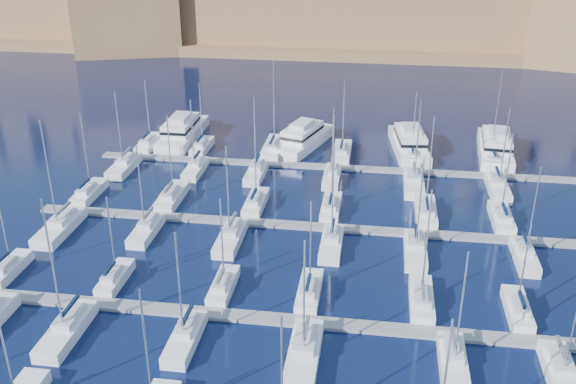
% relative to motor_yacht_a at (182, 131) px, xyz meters
% --- Properties ---
extents(ground, '(600.00, 600.00, 0.00)m').
position_rel_motor_yacht_a_xyz_m(ground, '(30.81, -42.30, -1.73)').
color(ground, black).
rests_on(ground, ground).
extents(pontoon_mid_near, '(84.00, 2.00, 0.40)m').
position_rel_motor_yacht_a_xyz_m(pontoon_mid_near, '(30.81, -54.30, -1.53)').
color(pontoon_mid_near, slate).
rests_on(pontoon_mid_near, ground).
extents(pontoon_mid_far, '(84.00, 2.00, 0.40)m').
position_rel_motor_yacht_a_xyz_m(pontoon_mid_far, '(30.81, -32.30, -1.53)').
color(pontoon_mid_far, slate).
rests_on(pontoon_mid_far, ground).
extents(pontoon_far, '(84.00, 2.00, 0.40)m').
position_rel_motor_yacht_a_xyz_m(pontoon_far, '(30.81, -10.30, -1.53)').
color(pontoon_far, slate).
rests_on(pontoon_far, ground).
extents(sailboat_12, '(2.31, 7.70, 11.74)m').
position_rel_motor_yacht_a_xyz_m(sailboat_12, '(-6.61, -49.55, -1.01)').
color(sailboat_12, white).
rests_on(sailboat_12, ground).
extents(sailboat_13, '(2.22, 7.41, 11.33)m').
position_rel_motor_yacht_a_xyz_m(sailboat_13, '(6.87, -49.69, -1.02)').
color(sailboat_13, white).
rests_on(sailboat_13, ground).
extents(sailboat_14, '(2.32, 7.72, 11.87)m').
position_rel_motor_yacht_a_xyz_m(sailboat_14, '(19.91, -49.54, -1.01)').
color(sailboat_14, white).
rests_on(sailboat_14, ground).
extents(sailboat_15, '(2.48, 8.26, 12.14)m').
position_rel_motor_yacht_a_xyz_m(sailboat_15, '(29.88, -49.27, -1.01)').
color(sailboat_15, white).
rests_on(sailboat_15, ground).
extents(sailboat_16, '(2.59, 8.62, 14.23)m').
position_rel_motor_yacht_a_xyz_m(sailboat_16, '(42.42, -49.10, -0.98)').
color(sailboat_16, white).
rests_on(sailboat_16, ground).
extents(sailboat_17, '(2.38, 7.95, 11.10)m').
position_rel_motor_yacht_a_xyz_m(sailboat_17, '(52.71, -49.43, -1.02)').
color(sailboat_17, white).
rests_on(sailboat_17, ground).
extents(sailboat_19, '(2.85, 9.51, 16.25)m').
position_rel_motor_yacht_a_xyz_m(sailboat_19, '(5.85, -59.94, -0.96)').
color(sailboat_19, white).
rests_on(sailboat_19, ground).
extents(sailboat_20, '(2.55, 8.49, 13.42)m').
position_rel_motor_yacht_a_xyz_m(sailboat_20, '(18.36, -59.44, -0.99)').
color(sailboat_20, white).
rests_on(sailboat_20, ground).
extents(sailboat_21, '(3.01, 10.04, 13.98)m').
position_rel_motor_yacht_a_xyz_m(sailboat_21, '(30.64, -60.19, -0.97)').
color(sailboat_21, white).
rests_on(sailboat_21, ground).
extents(sailboat_22, '(2.55, 8.50, 13.52)m').
position_rel_motor_yacht_a_xyz_m(sailboat_22, '(44.97, -59.44, -0.99)').
color(sailboat_22, white).
rests_on(sailboat_22, ground).
extents(sailboat_23, '(2.65, 8.82, 14.89)m').
position_rel_motor_yacht_a_xyz_m(sailboat_23, '(54.89, -59.60, -0.98)').
color(sailboat_23, white).
rests_on(sailboat_23, ground).
extents(sailboat_24, '(2.60, 8.67, 13.35)m').
position_rel_motor_yacht_a_xyz_m(sailboat_24, '(-6.45, -27.07, -0.99)').
color(sailboat_24, white).
rests_on(sailboat_24, ground).
extents(sailboat_25, '(2.86, 9.53, 13.56)m').
position_rel_motor_yacht_a_xyz_m(sailboat_25, '(6.49, -26.65, -0.98)').
color(sailboat_25, white).
rests_on(sailboat_25, ground).
extents(sailboat_26, '(2.63, 8.76, 12.92)m').
position_rel_motor_yacht_a_xyz_m(sailboat_26, '(19.36, -27.03, -1.00)').
color(sailboat_26, white).
rests_on(sailboat_26, ground).
extents(sailboat_27, '(2.62, 8.75, 14.92)m').
position_rel_motor_yacht_a_xyz_m(sailboat_27, '(30.47, -27.03, -0.98)').
color(sailboat_27, white).
rests_on(sailboat_27, ground).
extents(sailboat_28, '(2.90, 9.68, 15.03)m').
position_rel_motor_yacht_a_xyz_m(sailboat_28, '(43.96, -26.58, -0.97)').
color(sailboat_28, white).
rests_on(sailboat_28, ground).
extents(sailboat_29, '(2.70, 9.01, 13.28)m').
position_rel_motor_yacht_a_xyz_m(sailboat_29, '(54.38, -26.91, -0.99)').
color(sailboat_29, white).
rests_on(sailboat_29, ground).
extents(sailboat_30, '(3.17, 10.56, 16.47)m').
position_rel_motor_yacht_a_xyz_m(sailboat_30, '(-5.53, -38.45, -0.95)').
color(sailboat_30, white).
rests_on(sailboat_30, ground).
extents(sailboat_31, '(2.59, 8.65, 13.39)m').
position_rel_motor_yacht_a_xyz_m(sailboat_31, '(6.38, -37.51, -0.99)').
color(sailboat_31, white).
rests_on(sailboat_31, ground).
extents(sailboat_32, '(2.85, 9.51, 14.07)m').
position_rel_motor_yacht_a_xyz_m(sailboat_32, '(18.14, -37.93, -0.98)').
color(sailboat_32, white).
rests_on(sailboat_32, ground).
extents(sailboat_33, '(2.68, 8.95, 14.77)m').
position_rel_motor_yacht_a_xyz_m(sailboat_33, '(31.44, -37.66, -0.98)').
color(sailboat_33, white).
rests_on(sailboat_33, ground).
extents(sailboat_34, '(2.75, 9.16, 13.69)m').
position_rel_motor_yacht_a_xyz_m(sailboat_34, '(42.12, -37.76, -0.98)').
color(sailboat_34, white).
rests_on(sailboat_34, ground).
extents(sailboat_35, '(2.50, 8.33, 13.22)m').
position_rel_motor_yacht_a_xyz_m(sailboat_35, '(55.60, -37.35, -1.00)').
color(sailboat_35, white).
rests_on(sailboat_35, ground).
extents(sailboat_36, '(2.71, 9.05, 12.73)m').
position_rel_motor_yacht_a_xyz_m(sailboat_36, '(-4.77, -4.89, -0.99)').
color(sailboat_36, white).
rests_on(sailboat_36, ground).
extents(sailboat_37, '(2.54, 8.47, 12.63)m').
position_rel_motor_yacht_a_xyz_m(sailboat_37, '(5.24, -5.17, -1.00)').
color(sailboat_37, white).
rests_on(sailboat_37, ground).
extents(sailboat_38, '(3.28, 10.94, 16.92)m').
position_rel_motor_yacht_a_xyz_m(sailboat_38, '(18.17, -3.96, -0.94)').
color(sailboat_38, white).
rests_on(sailboat_38, ground).
extents(sailboat_39, '(2.98, 9.95, 13.61)m').
position_rel_motor_yacht_a_xyz_m(sailboat_39, '(30.48, -4.45, -0.98)').
color(sailboat_39, white).
rests_on(sailboat_39, ground).
extents(sailboat_40, '(2.67, 8.90, 12.43)m').
position_rel_motor_yacht_a_xyz_m(sailboat_40, '(42.58, -4.96, -1.00)').
color(sailboat_40, white).
rests_on(sailboat_40, ground).
extents(sailboat_41, '(3.02, 10.08, 16.41)m').
position_rel_motor_yacht_a_xyz_m(sailboat_41, '(56.01, -4.38, -0.95)').
color(sailboat_41, white).
rests_on(sailboat_41, ground).
extents(sailboat_42, '(2.94, 9.78, 13.95)m').
position_rel_motor_yacht_a_xyz_m(sailboat_42, '(-5.15, -16.07, -0.98)').
color(sailboat_42, white).
rests_on(sailboat_42, ground).
extents(sailboat_43, '(2.54, 8.46, 12.99)m').
position_rel_motor_yacht_a_xyz_m(sailboat_43, '(6.96, -15.42, -1.00)').
color(sailboat_43, white).
rests_on(sailboat_43, ground).
extents(sailboat_44, '(2.69, 8.95, 13.92)m').
position_rel_motor_yacht_a_xyz_m(sailboat_44, '(17.25, -15.66, -0.98)').
color(sailboat_44, white).
rests_on(sailboat_44, ground).
extents(sailboat_45, '(2.58, 8.61, 12.62)m').
position_rel_motor_yacht_a_xyz_m(sailboat_45, '(29.64, -15.49, -1.00)').
color(sailboat_45, white).
rests_on(sailboat_45, ground).
extents(sailboat_46, '(3.06, 10.20, 14.87)m').
position_rel_motor_yacht_a_xyz_m(sailboat_46, '(42.60, -16.28, -0.97)').
color(sailboat_46, white).
rests_on(sailboat_46, ground).
extents(sailboat_47, '(2.93, 9.76, 13.97)m').
position_rel_motor_yacht_a_xyz_m(sailboat_47, '(55.46, -16.06, -0.98)').
color(sailboat_47, white).
rests_on(sailboat_47, ground).
extents(motor_yacht_a, '(5.61, 18.35, 5.25)m').
position_rel_motor_yacht_a_xyz_m(motor_yacht_a, '(0.00, 0.00, 0.00)').
color(motor_yacht_a, white).
rests_on(motor_yacht_a, ground).
extents(motor_yacht_b, '(10.03, 17.88, 5.25)m').
position_rel_motor_yacht_a_xyz_m(motor_yacht_b, '(23.13, -0.56, 0.00)').
color(motor_yacht_b, white).
rests_on(motor_yacht_b, ground).
extents(motor_yacht_c, '(7.40, 18.11, 5.25)m').
position_rel_motor_yacht_a_xyz_m(motor_yacht_c, '(42.25, -0.35, -0.00)').
color(motor_yacht_c, white).
rests_on(motor_yacht_c, ground).
extents(motor_yacht_d, '(7.03, 18.62, 5.25)m').
position_rel_motor_yacht_a_xyz_m(motor_yacht_d, '(57.27, -0.04, 0.00)').
color(motor_yacht_d, white).
rests_on(motor_yacht_d, ground).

